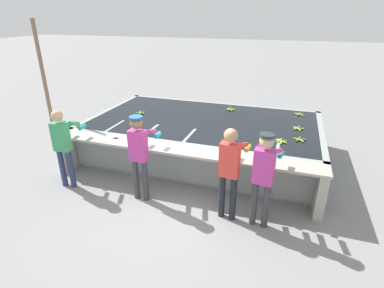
% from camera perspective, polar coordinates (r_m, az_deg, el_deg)
% --- Properties ---
extents(ground_plane, '(80.00, 80.00, 0.00)m').
position_cam_1_polar(ground_plane, '(5.99, -3.50, -9.72)').
color(ground_plane, gray).
rests_on(ground_plane, ground).
extents(wash_tank, '(5.48, 3.21, 0.91)m').
position_cam_1_polar(wash_tank, '(7.50, 2.22, 1.31)').
color(wash_tank, gray).
rests_on(wash_tank, ground).
extents(work_ledge, '(5.48, 0.45, 0.91)m').
position_cam_1_polar(work_ledge, '(5.84, -2.84, -3.08)').
color(work_ledge, '#A8A393').
rests_on(work_ledge, ground).
extents(worker_0, '(0.45, 0.73, 1.63)m').
position_cam_1_polar(worker_0, '(6.39, -23.36, 0.37)').
color(worker_0, navy).
rests_on(worker_0, ground).
extents(worker_1, '(0.40, 0.72, 1.67)m').
position_cam_1_polar(worker_1, '(5.51, -10.01, -1.16)').
color(worker_1, '#38383D').
rests_on(worker_1, ground).
extents(worker_2, '(0.46, 0.73, 1.66)m').
position_cam_1_polar(worker_2, '(4.95, 7.21, -4.17)').
color(worker_2, '#1E2328').
rests_on(worker_2, ground).
extents(worker_3, '(0.46, 0.74, 1.65)m').
position_cam_1_polar(worker_3, '(4.86, 13.52, -5.15)').
color(worker_3, '#38383D').
rests_on(worker_3, ground).
extents(banana_bunch_floating_0, '(0.28, 0.28, 0.08)m').
position_cam_1_polar(banana_bunch_floating_0, '(8.16, 7.38, 6.56)').
color(banana_bunch_floating_0, '#7FAD33').
rests_on(banana_bunch_floating_0, wash_tank).
extents(banana_bunch_floating_1, '(0.27, 0.28, 0.08)m').
position_cam_1_polar(banana_bunch_floating_1, '(7.12, 19.58, 2.82)').
color(banana_bunch_floating_1, '#9EC642').
rests_on(banana_bunch_floating_1, wash_tank).
extents(banana_bunch_floating_2, '(0.26, 0.26, 0.08)m').
position_cam_1_polar(banana_bunch_floating_2, '(8.16, 19.75, 5.34)').
color(banana_bunch_floating_2, '#93BC3D').
rests_on(banana_bunch_floating_2, wash_tank).
extents(banana_bunch_floating_3, '(0.28, 0.27, 0.08)m').
position_cam_1_polar(banana_bunch_floating_3, '(6.50, 19.81, 0.82)').
color(banana_bunch_floating_3, '#7FAD33').
rests_on(banana_bunch_floating_3, wash_tank).
extents(banana_bunch_floating_4, '(0.27, 0.28, 0.08)m').
position_cam_1_polar(banana_bunch_floating_4, '(6.29, 16.65, 0.52)').
color(banana_bunch_floating_4, '#93BC3D').
rests_on(banana_bunch_floating_4, wash_tank).
extents(banana_bunch_floating_5, '(0.27, 0.28, 0.08)m').
position_cam_1_polar(banana_bunch_floating_5, '(7.91, -9.73, 5.86)').
color(banana_bunch_floating_5, '#7FAD33').
rests_on(banana_bunch_floating_5, wash_tank).
extents(knife_0, '(0.32, 0.19, 0.02)m').
position_cam_1_polar(knife_0, '(6.39, -13.71, 1.15)').
color(knife_0, silver).
rests_on(knife_0, work_ledge).
extents(support_post_left, '(0.09, 0.09, 3.20)m').
position_cam_1_polar(support_post_left, '(8.17, -26.04, 9.29)').
color(support_post_left, '#846647').
rests_on(support_post_left, ground).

